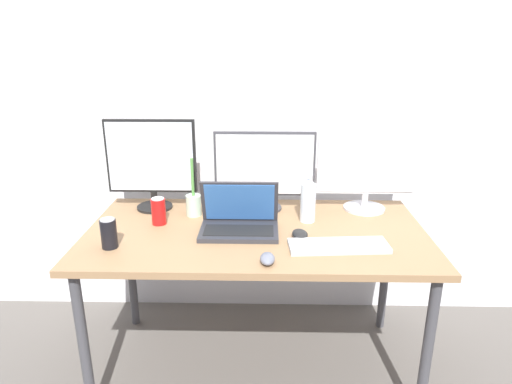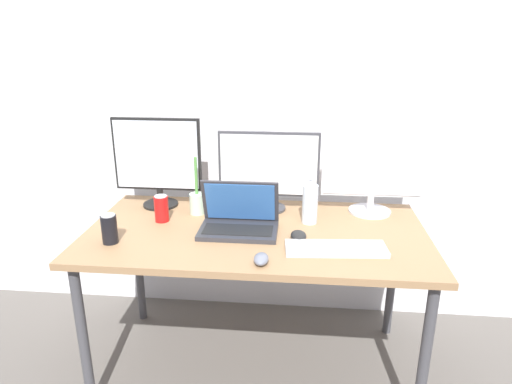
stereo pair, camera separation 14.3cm
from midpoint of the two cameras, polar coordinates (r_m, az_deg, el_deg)
The scene contains 14 objects.
ground_plane at distance 2.45m, azimuth 1.79°, elevation -20.79°, with size 16.00×16.00×0.00m, color #5B5651.
wall_back at distance 2.49m, azimuth 3.05°, elevation 12.73°, with size 7.00×0.08×2.60m, color silver.
work_desk at distance 2.09m, azimuth 1.98°, elevation -6.35°, with size 1.52×0.80×0.74m.
monitor_left at distance 2.31m, azimuth -10.50°, elevation 4.00°, with size 0.44×0.18×0.45m.
monitor_center at distance 2.23m, azimuth 3.43°, elevation 2.93°, with size 0.49×0.17×0.39m.
monitor_right at distance 2.28m, azimuth 16.21°, elevation 2.74°, with size 0.49×0.21×0.42m.
laptop_silver at distance 2.03m, azimuth -0.10°, elevation -3.46°, with size 0.35×0.22×0.23m.
keyboard_main at distance 1.90m, azimuth 12.10°, elevation -6.96°, with size 0.41×0.14×0.02m, color #B2B2B7.
mouse_by_keyboard at distance 1.98m, azimuth 7.42°, elevation -5.46°, with size 0.07×0.10×0.03m, color black.
mouse_by_laptop at distance 1.77m, azimuth 3.00°, elevation -8.40°, with size 0.06×0.09×0.04m, color slate.
water_bottle at distance 2.12m, azimuth 8.70°, elevation -1.16°, with size 0.07×0.07×0.23m.
soda_can_near_keyboard at distance 1.99m, azimuth -15.91°, elevation -4.49°, with size 0.07×0.07×0.13m.
soda_can_by_laptop at distance 2.16m, azimuth -9.89°, elevation -2.08°, with size 0.07×0.07×0.13m.
bamboo_vase at distance 2.23m, azimuth -5.56°, elevation -1.29°, with size 0.07×0.07×0.29m.
Camera 2 is at (0.18, -1.88, 1.57)m, focal length 32.00 mm.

